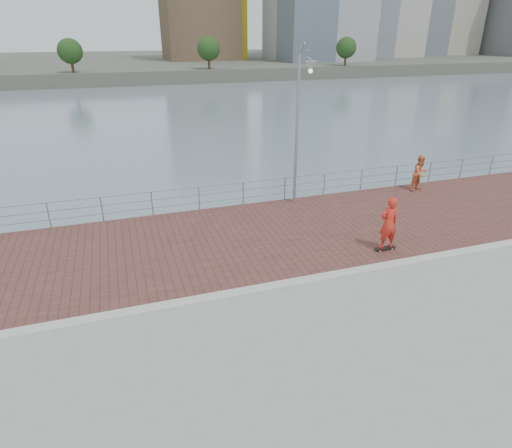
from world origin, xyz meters
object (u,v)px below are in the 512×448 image
object	(u,v)px
guardrail	(221,193)
street_lamp	(303,101)
skateboarder	(389,223)
bystander	(420,173)

from	to	relation	value
guardrail	street_lamp	world-z (taller)	street_lamp
street_lamp	skateboarder	bearing A→B (deg)	-75.29
skateboarder	street_lamp	bearing A→B (deg)	-75.80
skateboarder	bystander	xyz separation A→B (m)	(5.26, 5.06, -0.18)
guardrail	skateboarder	bearing A→B (deg)	-51.97
street_lamp	skateboarder	world-z (taller)	street_lamp
street_lamp	bystander	xyz separation A→B (m)	(6.57, 0.08, -3.80)
guardrail	skateboarder	size ratio (longest dim) A/B	19.77
guardrail	street_lamp	size ratio (longest dim) A/B	5.90
street_lamp	skateboarder	distance (m)	6.29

